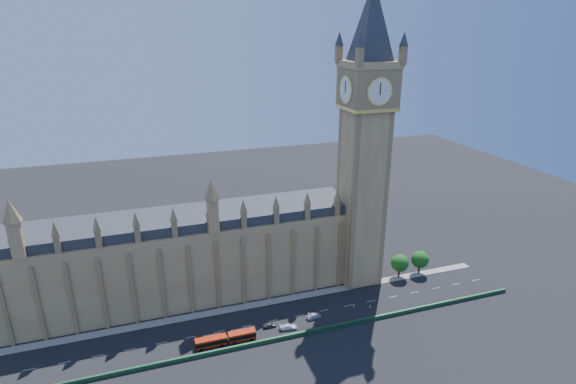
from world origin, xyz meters
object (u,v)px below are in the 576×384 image
object	(u,v)px
car_silver	(314,316)
car_white	(288,327)
red_bus	(226,339)
car_grey	(270,325)

from	to	relation	value
car_silver	car_white	bearing A→B (deg)	98.67
car_silver	red_bus	bearing A→B (deg)	89.39
car_grey	car_white	bearing A→B (deg)	-117.77
car_grey	car_silver	bearing A→B (deg)	-90.36
red_bus	car_white	bearing A→B (deg)	2.32
car_silver	car_white	world-z (taller)	car_white
car_white	car_grey	bearing A→B (deg)	69.77
red_bus	car_silver	world-z (taller)	red_bus
red_bus	car_white	xyz separation A→B (m)	(18.16, 0.67, -0.75)
car_grey	car_white	distance (m)	5.51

